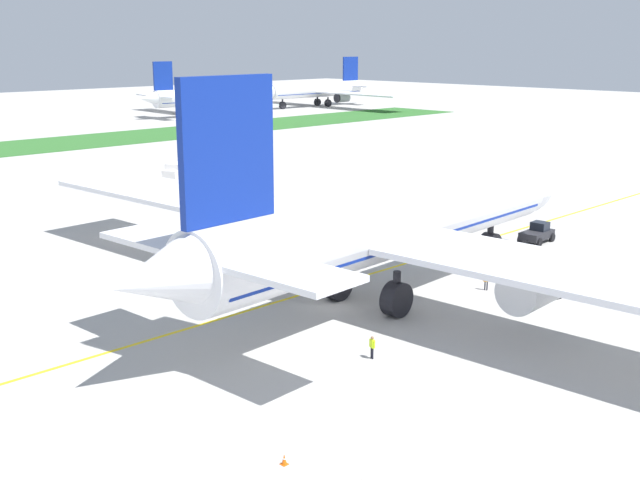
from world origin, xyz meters
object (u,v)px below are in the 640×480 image
object	(u,v)px
traffic_cone_near_nose	(284,459)
parked_airliner_far_centre	(204,97)
pushback_tug	(537,233)
service_truck_baggage_loader	(176,173)
airliner_foreground	(387,225)
ground_crew_wingwalker_starboard	(372,345)
parked_airliner_far_right	(318,90)
ground_crew_marshaller_front	(486,280)

from	to	relation	value
traffic_cone_near_nose	parked_airliner_far_centre	distance (m)	201.39
pushback_tug	service_truck_baggage_loader	xyz separation A→B (m)	(-6.88, 58.14, 0.69)
airliner_foreground	ground_crew_wingwalker_starboard	xyz separation A→B (m)	(-10.40, -7.72, -5.49)
airliner_foreground	service_truck_baggage_loader	distance (m)	63.08
airliner_foreground	parked_airliner_far_right	distance (m)	207.45
pushback_tug	parked_airliner_far_right	world-z (taller)	parked_airliner_far_right
ground_crew_wingwalker_starboard	traffic_cone_near_nose	distance (m)	15.11
traffic_cone_near_nose	service_truck_baggage_loader	xyz separation A→B (m)	(44.11, 73.58, 1.39)
ground_crew_wingwalker_starboard	pushback_tug	bearing A→B (deg)	13.90
ground_crew_wingwalker_starboard	traffic_cone_near_nose	bearing A→B (deg)	-155.64
parked_airliner_far_right	ground_crew_marshaller_front	bearing A→B (deg)	-130.31
pushback_tug	ground_crew_wingwalker_starboard	size ratio (longest dim) A/B	3.76
ground_crew_wingwalker_starboard	service_truck_baggage_loader	world-z (taller)	service_truck_baggage_loader
pushback_tug	ground_crew_marshaller_front	distance (m)	19.49
pushback_tug	parked_airliner_far_right	distance (m)	189.07
pushback_tug	ground_crew_marshaller_front	world-z (taller)	pushback_tug
service_truck_baggage_loader	parked_airliner_far_right	xyz separation A→B (m)	(121.12, 92.45, 3.85)
airliner_foreground	parked_airliner_far_centre	world-z (taller)	airliner_foreground
airliner_foreground	service_truck_baggage_loader	world-z (taller)	airliner_foreground
parked_airliner_far_centre	pushback_tug	bearing A→B (deg)	-113.82
pushback_tug	service_truck_baggage_loader	size ratio (longest dim) A/B	1.23
ground_crew_marshaller_front	parked_airliner_far_right	world-z (taller)	parked_airliner_far_right
traffic_cone_near_nose	service_truck_baggage_loader	world-z (taller)	service_truck_baggage_loader
parked_airliner_far_centre	parked_airliner_far_right	bearing A→B (deg)	2.26
ground_crew_marshaller_front	parked_airliner_far_right	size ratio (longest dim) A/B	0.02
pushback_tug	service_truck_baggage_loader	world-z (taller)	service_truck_baggage_loader
ground_crew_wingwalker_starboard	parked_airliner_far_right	bearing A→B (deg)	46.53
service_truck_baggage_loader	parked_airliner_far_right	distance (m)	152.42
pushback_tug	parked_airliner_far_right	size ratio (longest dim) A/B	0.08
traffic_cone_near_nose	parked_airliner_far_right	xyz separation A→B (m)	(165.23, 166.03, 5.24)
traffic_cone_near_nose	parked_airliner_far_right	distance (m)	234.29
service_truck_baggage_loader	parked_airliner_far_centre	xyz separation A→B (m)	(72.51, 90.53, 3.73)
pushback_tug	ground_crew_marshaller_front	xyz separation A→B (m)	(-18.57, -5.92, -0.01)
pushback_tug	parked_airliner_far_centre	xyz separation A→B (m)	(65.63, 148.67, 4.41)
airliner_foreground	service_truck_baggage_loader	bearing A→B (deg)	71.49
ground_crew_wingwalker_starboard	service_truck_baggage_loader	distance (m)	73.89
ground_crew_marshaller_front	parked_airliner_far_right	distance (m)	205.31
airliner_foreground	ground_crew_wingwalker_starboard	size ratio (longest dim) A/B	50.97
ground_crew_wingwalker_starboard	traffic_cone_near_nose	xyz separation A→B (m)	(-13.75, -6.22, -0.70)
airliner_foreground	traffic_cone_near_nose	xyz separation A→B (m)	(-24.14, -13.94, -6.20)
ground_crew_marshaller_front	service_truck_baggage_loader	bearing A→B (deg)	79.66
ground_crew_marshaller_front	service_truck_baggage_loader	world-z (taller)	service_truck_baggage_loader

